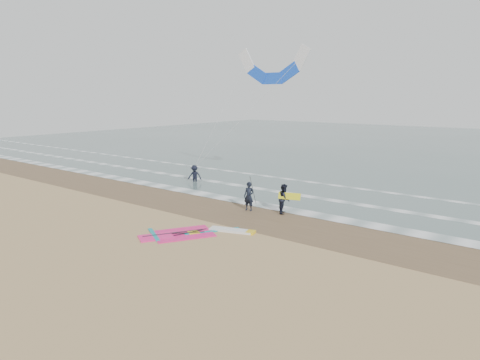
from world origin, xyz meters
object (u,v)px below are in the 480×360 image
Objects in this scene: person_standing at (249,196)px; person_walking at (284,199)px; windsurf_rig at (196,233)px; person_wading at (195,172)px; surf_kite at (272,69)px.

person_standing is 2.12m from person_walking.
windsurf_rig is 5.18m from person_standing.
surf_kite reaches higher than person_wading.
person_walking is at bearing 76.06° from windsurf_rig.
surf_kite reaches higher than person_walking.
person_walking reaches higher than person_standing.
person_standing is (-0.52, 5.09, 0.83)m from windsurf_rig.
person_walking is (1.45, 5.86, 0.84)m from windsurf_rig.
person_standing is 1.01× the size of person_wading.
person_wading is at bearing 144.73° from person_standing.
surf_kite is at bearing 14.34° from person_walking.
person_standing is 12.06m from surf_kite.
person_wading is at bearing 133.87° from windsurf_rig.
person_wading is 0.18× the size of surf_kite.
person_walking is 0.19× the size of surf_kite.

